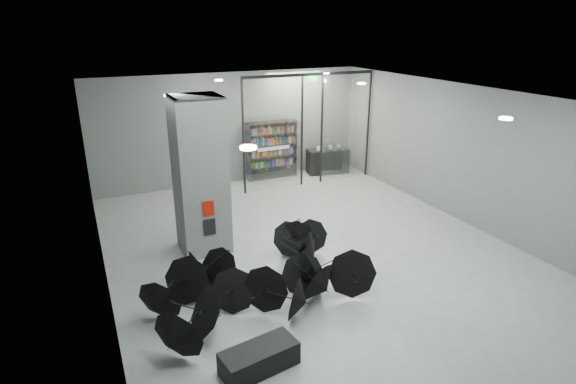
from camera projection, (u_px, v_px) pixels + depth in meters
name	position (u px, v px, depth m)	size (l,w,h in m)	color
room	(327.00, 151.00, 10.60)	(14.00, 14.02, 4.01)	gray
column	(200.00, 176.00, 11.61)	(1.20, 1.20, 4.00)	slate
fire_cabinet	(208.00, 208.00, 11.30)	(0.28, 0.04, 0.38)	#A50A07
info_panel	(210.00, 227.00, 11.47)	(0.30, 0.03, 0.42)	black
exit_sign	(313.00, 79.00, 15.73)	(0.30, 0.06, 0.15)	#0CE533
glass_partition	(309.00, 125.00, 16.46)	(5.06, 0.08, 4.00)	silver
bench	(259.00, 358.00, 7.92)	(1.34, 0.57, 0.43)	black
bookshelf	(272.00, 150.00, 17.53)	(1.97, 0.39, 2.16)	black
shop_counter	(328.00, 161.00, 18.27)	(1.60, 0.64, 0.96)	black
umbrella_cluster	(264.00, 282.00, 10.08)	(5.34, 4.21, 1.31)	black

